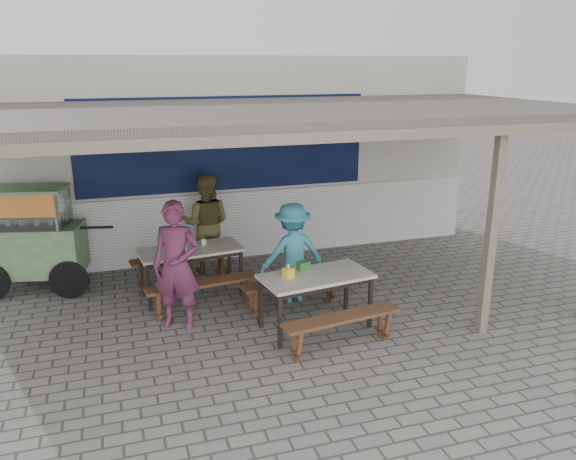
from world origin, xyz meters
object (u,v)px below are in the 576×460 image
at_px(patron_wall_side, 207,224).
at_px(tissue_box, 288,272).
at_px(table_right, 316,280).
at_px(donation_box, 303,265).
at_px(bench_left_wall, 182,262).
at_px(bench_left_street, 203,289).
at_px(condiment_jar, 204,242).
at_px(patron_street_side, 176,266).
at_px(patron_right_table, 293,253).
at_px(table_left, 191,254).
at_px(bench_right_wall, 293,286).
at_px(bench_right_street, 342,324).
at_px(vendor_cart, 32,235).
at_px(condiment_bowl, 182,247).

xyz_separation_m(patron_wall_side, tissue_box, (0.62, -2.50, -0.02)).
distance_m(table_right, donation_box, 0.28).
bearing_deg(bench_left_wall, bench_left_street, -90.00).
bearing_deg(table_right, tissue_box, 165.63).
distance_m(tissue_box, condiment_jar, 1.84).
height_order(patron_street_side, donation_box, patron_street_side).
bearing_deg(tissue_box, condiment_jar, 116.29).
xyz_separation_m(table_right, tissue_box, (-0.37, 0.04, 0.14)).
height_order(bench_left_wall, patron_right_table, patron_right_table).
height_order(bench_left_wall, condiment_jar, condiment_jar).
bearing_deg(bench_left_street, tissue_box, -49.89).
bearing_deg(table_left, bench_left_street, -90.00).
relative_size(table_left, bench_right_wall, 1.00).
relative_size(bench_right_street, tissue_box, 13.31).
bearing_deg(patron_street_side, donation_box, 11.94).
bearing_deg(vendor_cart, table_right, -21.62).
distance_m(vendor_cart, condiment_bowl, 2.32).
height_order(vendor_cart, condiment_jar, vendor_cart).
relative_size(tissue_box, donation_box, 0.70).
height_order(bench_left_street, table_right, table_right).
bearing_deg(bench_left_street, condiment_jar, 71.74).
relative_size(patron_right_table, condiment_bowl, 8.89).
height_order(bench_right_street, patron_street_side, patron_street_side).
bearing_deg(patron_right_table, vendor_cart, -27.22).
xyz_separation_m(patron_street_side, tissue_box, (1.35, -0.55, -0.05)).
height_order(bench_right_street, patron_right_table, patron_right_table).
xyz_separation_m(bench_right_wall, condiment_bowl, (-1.42, 0.96, 0.43)).
bearing_deg(table_right, bench_left_wall, 116.32).
distance_m(bench_left_wall, patron_right_table, 1.94).
height_order(bench_left_street, condiment_jar, condiment_jar).
bearing_deg(table_left, condiment_jar, 23.54).
xyz_separation_m(patron_wall_side, condiment_bowl, (-0.52, -0.92, -0.06)).
distance_m(bench_right_street, patron_wall_side, 3.41).
height_order(bench_left_wall, table_right, table_right).
distance_m(bench_left_street, bench_left_wall, 1.22).
bearing_deg(donation_box, bench_right_wall, 89.74).
distance_m(patron_right_table, condiment_jar, 1.38).
height_order(condiment_jar, condiment_bowl, condiment_jar).
xyz_separation_m(patron_right_table, condiment_bowl, (-1.50, 0.66, 0.03)).
bearing_deg(vendor_cart, condiment_bowl, -10.04).
bearing_deg(patron_street_side, condiment_bowl, 103.08).
xyz_separation_m(table_right, bench_right_street, (0.09, -0.66, -0.33)).
bearing_deg(bench_left_wall, condiment_bowl, -100.48).
relative_size(table_right, bench_right_wall, 0.98).
bearing_deg(donation_box, condiment_jar, 126.75).
bearing_deg(bench_left_wall, vendor_cart, 163.84).
bearing_deg(patron_right_table, bench_left_street, -3.52).
relative_size(vendor_cart, tissue_box, 17.83).
relative_size(table_left, bench_left_street, 0.97).
relative_size(table_right, bench_right_street, 0.98).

